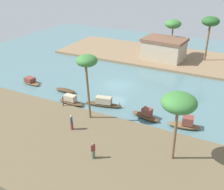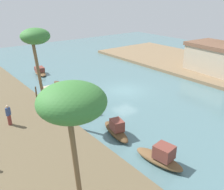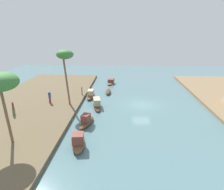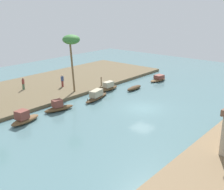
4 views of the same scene
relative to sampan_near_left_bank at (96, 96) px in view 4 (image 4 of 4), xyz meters
The scene contains 12 objects.
river_water 6.52m from the sampan_near_left_bank, 99.55° to the left, with size 67.88×67.88×0.00m, color slate.
riverbank_left 9.35m from the sampan_near_left_bank, 96.63° to the right, with size 36.48×13.73×0.42m, color brown.
sampan_near_left_bank is the anchor object (origin of this frame).
sampan_upstream_small 5.88m from the sampan_near_left_bank, ahead, with size 3.75×1.75×1.36m.
sampan_downstream_large 10.43m from the sampan_near_left_bank, ahead, with size 3.66×1.67×1.45m.
sampan_with_tall_canopy 4.25m from the sampan_near_left_bank, 159.76° to the right, with size 3.72×1.15×1.28m.
sampan_open_hull 13.16m from the sampan_near_left_bank, behind, with size 3.49×1.63×0.96m.
sampan_with_red_awning 6.77m from the sampan_near_left_bank, behind, with size 3.25×0.98×0.54m.
person_on_near_bank 10.70m from the sampan_near_left_bank, 66.61° to the right, with size 0.46×0.46×1.67m.
person_by_mooring 6.80m from the sampan_near_left_bank, 91.38° to the right, with size 0.42×0.42×1.74m.
mooring_post 5.06m from the sampan_near_left_bank, 144.85° to the right, with size 0.14×0.14×1.28m, color #4C3823.
palm_tree_left_near 7.77m from the sampan_near_left_bank, 85.49° to the right, with size 2.26×2.26×7.56m.
Camera 4 is at (26.73, 17.77, 11.74)m, focal length 46.28 mm.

